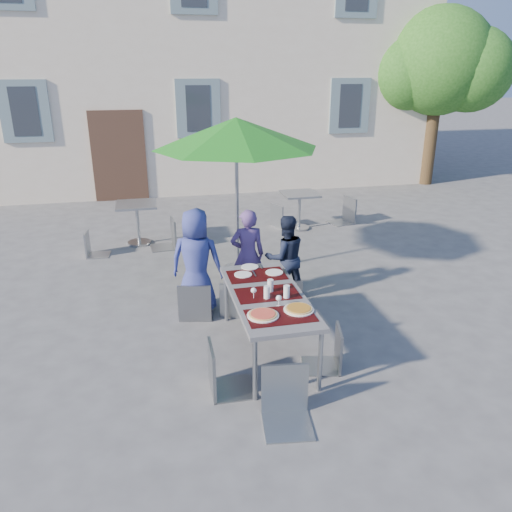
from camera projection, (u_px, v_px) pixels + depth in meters
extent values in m
plane|color=#4A4A4D|center=(274.00, 335.00, 6.28)|extent=(90.00, 90.00, 0.00)
cube|color=beige|center=(182.00, 55.00, 15.52)|extent=(13.00, 8.00, 7.00)
cube|color=#442C20|center=(119.00, 156.00, 12.28)|extent=(1.30, 0.06, 2.20)
cube|color=slate|center=(25.00, 112.00, 11.48)|extent=(1.10, 0.06, 1.40)
cube|color=#262B33|center=(25.00, 112.00, 11.46)|extent=(0.60, 0.04, 1.10)
cube|color=slate|center=(198.00, 109.00, 12.31)|extent=(1.10, 0.06, 1.40)
cube|color=#262B33|center=(198.00, 109.00, 12.29)|extent=(0.60, 0.04, 1.10)
cube|color=slate|center=(350.00, 106.00, 13.14)|extent=(1.10, 0.06, 1.40)
cube|color=#262B33|center=(350.00, 106.00, 13.12)|extent=(0.60, 0.04, 1.10)
cylinder|color=#3F2E1B|center=(431.00, 134.00, 13.96)|extent=(0.36, 0.36, 2.80)
sphere|color=#1D5516|center=(440.00, 61.00, 13.29)|extent=(2.80, 2.80, 2.80)
sphere|color=#1D5516|center=(406.00, 73.00, 13.50)|extent=(2.00, 2.00, 2.00)
sphere|color=#1D5516|center=(471.00, 69.00, 13.14)|extent=(2.20, 2.20, 2.20)
sphere|color=#1D5516|center=(436.00, 42.00, 13.70)|extent=(1.80, 1.80, 1.80)
cube|color=#444449|center=(267.00, 296.00, 5.66)|extent=(0.80, 1.85, 0.05)
cylinder|color=#90959B|center=(255.00, 370.00, 4.93)|extent=(0.05, 0.05, 0.70)
cylinder|color=#90959B|center=(320.00, 361.00, 5.07)|extent=(0.05, 0.05, 0.70)
cylinder|color=#90959B|center=(226.00, 297.00, 6.51)|extent=(0.05, 0.05, 0.70)
cylinder|color=#90959B|center=(276.00, 292.00, 6.65)|extent=(0.05, 0.05, 0.70)
cube|color=black|center=(280.00, 316.00, 5.15)|extent=(0.70, 0.42, 0.01)
cube|color=black|center=(267.00, 294.00, 5.65)|extent=(0.70, 0.42, 0.01)
cube|color=black|center=(257.00, 275.00, 6.15)|extent=(0.70, 0.42, 0.01)
cylinder|color=white|center=(263.00, 315.00, 5.13)|extent=(0.33, 0.33, 0.01)
cylinder|color=tan|center=(263.00, 314.00, 5.13)|extent=(0.29, 0.29, 0.01)
cylinder|color=#AC2110|center=(263.00, 314.00, 5.13)|extent=(0.26, 0.26, 0.01)
cylinder|color=white|center=(299.00, 310.00, 5.26)|extent=(0.32, 0.32, 0.01)
cylinder|color=tan|center=(299.00, 308.00, 5.25)|extent=(0.28, 0.28, 0.01)
cylinder|color=#8A3A09|center=(299.00, 308.00, 5.25)|extent=(0.25, 0.25, 0.01)
cylinder|color=silver|center=(267.00, 292.00, 5.51)|extent=(0.07, 0.07, 0.15)
cylinder|color=silver|center=(270.00, 286.00, 5.68)|extent=(0.07, 0.07, 0.15)
cylinder|color=silver|center=(287.00, 292.00, 5.52)|extent=(0.07, 0.07, 0.15)
cylinder|color=silver|center=(254.00, 298.00, 5.53)|extent=(0.06, 0.06, 0.00)
cylinder|color=silver|center=(254.00, 295.00, 5.52)|extent=(0.01, 0.01, 0.08)
sphere|color=silver|center=(254.00, 290.00, 5.50)|extent=(0.06, 0.06, 0.06)
cylinder|color=silver|center=(279.00, 306.00, 5.35)|extent=(0.06, 0.06, 0.00)
cylinder|color=silver|center=(279.00, 303.00, 5.34)|extent=(0.01, 0.01, 0.08)
sphere|color=silver|center=(279.00, 298.00, 5.31)|extent=(0.06, 0.06, 0.06)
cylinder|color=white|center=(243.00, 274.00, 6.15)|extent=(0.22, 0.22, 0.01)
cube|color=#9A9DA1|center=(254.00, 274.00, 6.18)|extent=(0.02, 0.18, 0.00)
cylinder|color=white|center=(274.00, 272.00, 6.21)|extent=(0.22, 0.22, 0.01)
cube|color=#9A9DA1|center=(285.00, 272.00, 6.24)|extent=(0.02, 0.18, 0.00)
cylinder|color=white|center=(250.00, 267.00, 6.38)|extent=(0.22, 0.22, 0.01)
cube|color=#9A9DA1|center=(260.00, 266.00, 6.41)|extent=(0.02, 0.18, 0.00)
imported|color=navy|center=(196.00, 261.00, 6.68)|extent=(0.82, 0.67, 1.44)
imported|color=#543B79|center=(248.00, 255.00, 7.05)|extent=(0.51, 0.35, 1.33)
imported|color=#161D31|center=(285.00, 257.00, 7.10)|extent=(0.62, 0.39, 1.24)
cube|color=gray|center=(195.00, 283.00, 6.63)|extent=(0.51, 0.51, 0.03)
cube|color=gray|center=(193.00, 271.00, 6.35)|extent=(0.43, 0.12, 0.52)
cylinder|color=gray|center=(211.00, 293.00, 6.89)|extent=(0.02, 0.02, 0.45)
cylinder|color=gray|center=(184.00, 293.00, 6.89)|extent=(0.02, 0.02, 0.45)
cylinder|color=gray|center=(209.00, 305.00, 6.55)|extent=(0.02, 0.02, 0.45)
cylinder|color=gray|center=(181.00, 305.00, 6.54)|extent=(0.02, 0.02, 0.45)
cube|color=#8E9499|center=(238.00, 283.00, 6.71)|extent=(0.54, 0.54, 0.03)
cube|color=#8E9499|center=(234.00, 271.00, 6.45)|extent=(0.39, 0.20, 0.49)
cylinder|color=#8E9499|center=(253.00, 293.00, 6.92)|extent=(0.02, 0.02, 0.43)
cylinder|color=#8E9499|center=(229.00, 291.00, 6.99)|extent=(0.02, 0.02, 0.43)
cylinder|color=#8E9499|center=(248.00, 304.00, 6.60)|extent=(0.02, 0.02, 0.43)
cylinder|color=#8E9499|center=(222.00, 302.00, 6.66)|extent=(0.02, 0.02, 0.43)
cube|color=gray|center=(287.00, 279.00, 6.87)|extent=(0.48, 0.48, 0.03)
cube|color=gray|center=(288.00, 268.00, 6.61)|extent=(0.39, 0.12, 0.47)
cylinder|color=gray|center=(298.00, 288.00, 7.10)|extent=(0.02, 0.02, 0.42)
cylinder|color=gray|center=(274.00, 288.00, 7.11)|extent=(0.02, 0.02, 0.42)
cylinder|color=gray|center=(300.00, 298.00, 6.79)|extent=(0.02, 0.02, 0.42)
cylinder|color=gray|center=(275.00, 298.00, 6.79)|extent=(0.02, 0.02, 0.42)
cube|color=gray|center=(232.00, 350.00, 5.05)|extent=(0.45, 0.45, 0.03)
cube|color=gray|center=(210.00, 329.00, 4.91)|extent=(0.04, 0.45, 0.53)
cylinder|color=gray|center=(254.00, 379.00, 5.00)|extent=(0.02, 0.02, 0.47)
cylinder|color=gray|center=(247.00, 358.00, 5.34)|extent=(0.02, 0.02, 0.47)
cylinder|color=gray|center=(217.00, 383.00, 4.92)|extent=(0.02, 0.02, 0.47)
cylinder|color=gray|center=(212.00, 362.00, 5.27)|extent=(0.02, 0.02, 0.47)
cube|color=gray|center=(322.00, 333.00, 5.46)|extent=(0.48, 0.48, 0.03)
cube|color=gray|center=(341.00, 313.00, 5.37)|extent=(0.12, 0.40, 0.48)
cylinder|color=gray|center=(304.00, 342.00, 5.70)|extent=(0.02, 0.02, 0.42)
cylinder|color=gray|center=(307.00, 359.00, 5.38)|extent=(0.02, 0.02, 0.42)
cylinder|color=gray|center=(334.00, 342.00, 5.70)|extent=(0.02, 0.02, 0.42)
cylinder|color=gray|center=(339.00, 359.00, 5.37)|extent=(0.02, 0.02, 0.42)
cube|color=gray|center=(289.00, 383.00, 4.50)|extent=(0.51, 0.51, 0.03)
cube|color=gray|center=(286.00, 344.00, 4.61)|extent=(0.45, 0.09, 0.54)
cylinder|color=gray|center=(270.00, 421.00, 4.39)|extent=(0.02, 0.02, 0.47)
cylinder|color=gray|center=(313.00, 418.00, 4.43)|extent=(0.02, 0.02, 0.47)
cylinder|color=gray|center=(265.00, 394.00, 4.75)|extent=(0.02, 0.02, 0.47)
cylinder|color=gray|center=(305.00, 392.00, 4.79)|extent=(0.02, 0.02, 0.47)
cylinder|color=#9A9DA1|center=(238.00, 271.00, 8.12)|extent=(0.50, 0.50, 0.10)
cylinder|color=#90959B|center=(237.00, 205.00, 7.73)|extent=(0.06, 0.06, 2.30)
cone|color=#1A761A|center=(236.00, 133.00, 7.34)|extent=(2.50, 2.50, 0.45)
cylinder|color=#9A9DA1|center=(140.00, 243.00, 9.52)|extent=(0.44, 0.44, 0.04)
cylinder|color=#90959B|center=(138.00, 225.00, 9.39)|extent=(0.06, 0.06, 0.74)
cube|color=#90959B|center=(136.00, 205.00, 9.25)|extent=(0.74, 0.74, 0.04)
cube|color=#8F959A|center=(97.00, 234.00, 8.79)|extent=(0.41, 0.41, 0.03)
cube|color=#8F959A|center=(85.00, 222.00, 8.69)|extent=(0.06, 0.38, 0.45)
cylinder|color=#8F959A|center=(106.00, 247.00, 8.74)|extent=(0.02, 0.02, 0.40)
cylinder|color=#8F959A|center=(109.00, 241.00, 9.04)|extent=(0.02, 0.02, 0.40)
cylinder|color=#8F959A|center=(87.00, 248.00, 8.69)|extent=(0.02, 0.02, 0.40)
cylinder|color=#8F959A|center=(90.00, 242.00, 8.99)|extent=(0.02, 0.02, 0.40)
cube|color=gray|center=(161.00, 223.00, 9.14)|extent=(0.49, 0.49, 0.03)
cube|color=gray|center=(172.00, 208.00, 9.10)|extent=(0.07, 0.45, 0.54)
cylinder|color=gray|center=(150.00, 234.00, 9.34)|extent=(0.02, 0.02, 0.47)
cylinder|color=gray|center=(153.00, 240.00, 8.99)|extent=(0.02, 0.02, 0.47)
cylinder|color=gray|center=(171.00, 232.00, 9.45)|extent=(0.02, 0.02, 0.47)
cylinder|color=gray|center=(174.00, 238.00, 9.11)|extent=(0.02, 0.02, 0.47)
cylinder|color=#9A9DA1|center=(299.00, 228.00, 10.40)|extent=(0.44, 0.44, 0.04)
cylinder|color=#90959B|center=(299.00, 212.00, 10.28)|extent=(0.06, 0.06, 0.71)
cube|color=#90959B|center=(300.00, 194.00, 10.15)|extent=(0.71, 0.71, 0.04)
cube|color=#94999F|center=(284.00, 206.00, 10.47)|extent=(0.54, 0.54, 0.03)
cube|color=#94999F|center=(277.00, 196.00, 10.27)|extent=(0.20, 0.38, 0.48)
cylinder|color=#94999F|center=(295.00, 216.00, 10.52)|extent=(0.02, 0.02, 0.42)
cylinder|color=#94999F|center=(284.00, 213.00, 10.77)|extent=(0.02, 0.02, 0.42)
cylinder|color=#94999F|center=(283.00, 219.00, 10.32)|extent=(0.02, 0.02, 0.42)
cylinder|color=#94999F|center=(272.00, 215.00, 10.58)|extent=(0.02, 0.02, 0.42)
cube|color=gray|center=(342.00, 201.00, 10.61)|extent=(0.55, 0.55, 0.03)
cube|color=gray|center=(351.00, 187.00, 10.60)|extent=(0.13, 0.46, 0.55)
cylinder|color=gray|center=(328.00, 211.00, 10.78)|extent=(0.02, 0.02, 0.48)
cylinder|color=gray|center=(339.00, 216.00, 10.45)|extent=(0.02, 0.02, 0.48)
cylinder|color=gray|center=(343.00, 209.00, 10.94)|extent=(0.02, 0.02, 0.48)
cylinder|color=gray|center=(354.00, 213.00, 10.61)|extent=(0.02, 0.02, 0.48)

